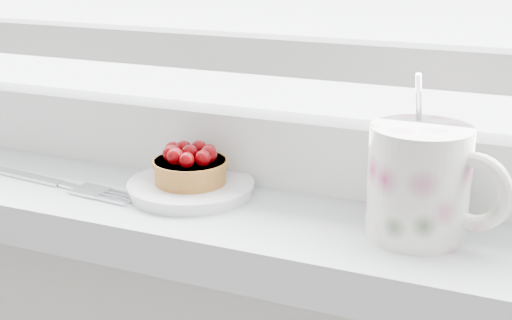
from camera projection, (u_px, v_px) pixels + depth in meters
The scene contains 4 objects.
saucer at pixel (191, 188), 0.70m from camera, with size 0.12×0.12×0.01m, color white.
raspberry_tart at pixel (190, 166), 0.69m from camera, with size 0.07×0.07×0.04m.
floral_mug at pixel (422, 181), 0.59m from camera, with size 0.13×0.10×0.14m.
fork at pixel (47, 181), 0.73m from camera, with size 0.22×0.04×0.00m.
Camera 1 is at (0.26, 1.33, 1.19)m, focal length 50.00 mm.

